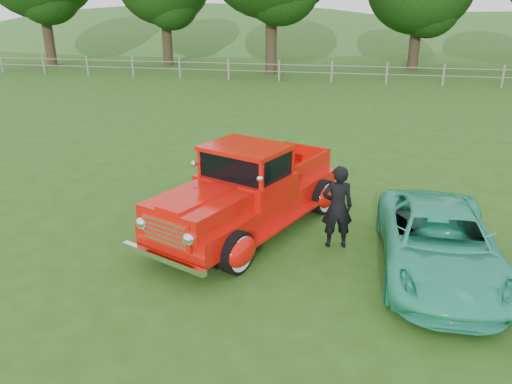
# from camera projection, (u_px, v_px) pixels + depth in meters

# --- Properties ---
(ground) EXTENTS (140.00, 140.00, 0.00)m
(ground) POSITION_uv_depth(u_px,v_px,m) (251.00, 286.00, 8.12)
(ground) COLOR #284913
(ground) RESTS_ON ground
(distant_hills) EXTENTS (116.00, 60.00, 18.00)m
(distant_hills) POSITION_uv_depth(u_px,v_px,m) (315.00, 74.00, 64.91)
(distant_hills) COLOR #305A21
(distant_hills) RESTS_ON ground
(fence_line) EXTENTS (48.00, 0.12, 1.20)m
(fence_line) POSITION_uv_depth(u_px,v_px,m) (332.00, 72.00, 28.03)
(fence_line) COLOR slate
(fence_line) RESTS_ON ground
(red_pickup) EXTENTS (3.59, 5.27, 1.78)m
(red_pickup) POSITION_uv_depth(u_px,v_px,m) (248.00, 193.00, 9.87)
(red_pickup) COLOR black
(red_pickup) RESTS_ON ground
(teal_sedan) EXTENTS (1.93, 4.07, 1.12)m
(teal_sedan) POSITION_uv_depth(u_px,v_px,m) (439.00, 242.00, 8.36)
(teal_sedan) COLOR #2BAD88
(teal_sedan) RESTS_ON ground
(man) EXTENTS (0.65, 0.50, 1.60)m
(man) POSITION_uv_depth(u_px,v_px,m) (337.00, 207.00, 9.18)
(man) COLOR black
(man) RESTS_ON ground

